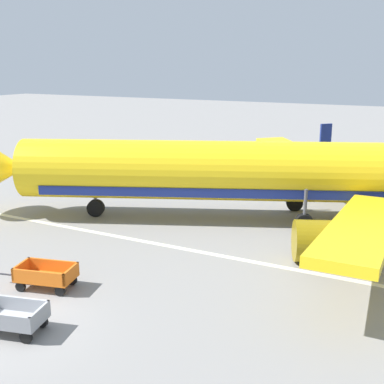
% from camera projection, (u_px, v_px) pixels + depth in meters
% --- Properties ---
extents(ground_plane, '(220.00, 220.00, 0.00)m').
position_uv_depth(ground_plane, '(19.00, 328.00, 18.42)').
color(ground_plane, gray).
extents(apron_stripe, '(120.00, 0.36, 0.01)m').
position_uv_depth(apron_stripe, '(157.00, 244.00, 27.04)').
color(apron_stripe, silver).
rests_on(apron_stripe, ground).
extents(airplane, '(35.94, 29.38, 11.34)m').
position_uv_depth(airplane, '(277.00, 173.00, 30.38)').
color(airplane, yellow).
rests_on(airplane, ground).
extents(baggage_cart_nearest, '(3.62, 1.96, 1.07)m').
position_uv_depth(baggage_cart_nearest, '(10.00, 317.00, 18.05)').
color(baggage_cart_nearest, gray).
rests_on(baggage_cart_nearest, ground).
extents(baggage_cart_second_in_row, '(3.62, 1.95, 1.07)m').
position_uv_depth(baggage_cart_second_in_row, '(46.00, 275.00, 21.59)').
color(baggage_cart_second_in_row, orange).
rests_on(baggage_cart_second_in_row, ground).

